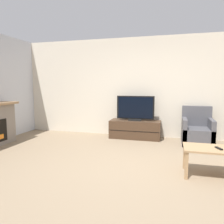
% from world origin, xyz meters
% --- Properties ---
extents(ground_plane, '(24.00, 24.00, 0.00)m').
position_xyz_m(ground_plane, '(0.00, 0.00, 0.00)').
color(ground_plane, '#89755B').
extents(wall_back, '(12.00, 0.06, 2.70)m').
position_xyz_m(wall_back, '(0.00, 2.59, 1.35)').
color(wall_back, beige).
rests_on(wall_back, ground).
extents(tv_stand, '(1.33, 0.52, 0.48)m').
position_xyz_m(tv_stand, '(-0.26, 2.26, 0.24)').
color(tv_stand, '#422D1E').
rests_on(tv_stand, ground).
extents(tv, '(0.99, 0.18, 0.66)m').
position_xyz_m(tv, '(-0.26, 2.26, 0.78)').
color(tv, black).
rests_on(tv, tv_stand).
extents(armchair, '(0.70, 0.76, 0.90)m').
position_xyz_m(armchair, '(1.28, 2.08, 0.29)').
color(armchair, '#4C4C51').
rests_on(armchair, ground).
extents(coffee_table, '(1.04, 0.53, 0.45)m').
position_xyz_m(coffee_table, '(1.39, 0.12, 0.39)').
color(coffee_table, '#A37F56').
rests_on(coffee_table, ground).
extents(remote, '(0.10, 0.15, 0.02)m').
position_xyz_m(remote, '(1.37, 0.09, 0.46)').
color(remote, black).
rests_on(remote, coffee_table).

